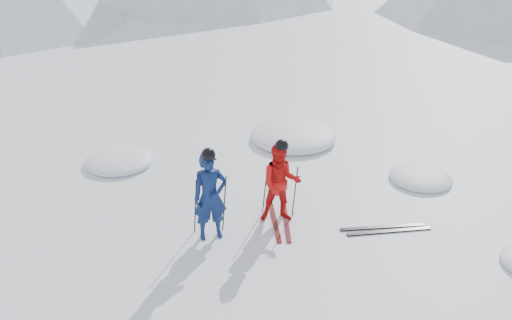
{
  "coord_description": "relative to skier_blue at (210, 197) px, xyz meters",
  "views": [
    {
      "loc": [
        -2.28,
        -9.33,
        5.94
      ],
      "look_at": [
        -2.02,
        0.5,
        1.1
      ],
      "focal_mm": 38.0,
      "sensor_mm": 36.0,
      "label": 1
    }
  ],
  "objects": [
    {
      "name": "pole_red_right",
      "position": [
        1.66,
        0.72,
        -0.33
      ],
      "size": [
        0.11,
        0.08,
        1.11
      ],
      "primitive_type": "cylinder",
      "rotation": [
        -0.05,
        0.08,
        0.0
      ],
      "color": "black",
      "rests_on": "ground"
    },
    {
      "name": "ski_loose_b",
      "position": [
        3.46,
        0.05,
        -0.87
      ],
      "size": [
        1.7,
        0.29,
        0.03
      ],
      "primitive_type": "cube",
      "rotation": [
        0.0,
        0.0,
        1.69
      ],
      "color": "black",
      "rests_on": "ground"
    },
    {
      "name": "snow_lumps",
      "position": [
        1.72,
        3.48,
        -0.88
      ],
      "size": [
        9.65,
        7.36,
        0.51
      ],
      "color": "white",
      "rests_on": "ground"
    },
    {
      "name": "ski_loose_a",
      "position": [
        3.36,
        0.2,
        -0.87
      ],
      "size": [
        1.7,
        0.23,
        0.03
      ],
      "primitive_type": "cube",
      "rotation": [
        0.0,
        0.0,
        1.65
      ],
      "color": "black",
      "rests_on": "ground"
    },
    {
      "name": "pole_blue_left",
      "position": [
        -0.3,
        0.15,
        -0.29
      ],
      "size": [
        0.12,
        0.08,
        1.18
      ],
      "primitive_type": "cylinder",
      "rotation": [
        0.05,
        0.08,
        0.0
      ],
      "color": "black",
      "rests_on": "ground"
    },
    {
      "name": "pole_blue_right",
      "position": [
        0.25,
        0.25,
        -0.29
      ],
      "size": [
        0.12,
        0.07,
        1.18
      ],
      "primitive_type": "cylinder",
      "rotation": [
        -0.04,
        0.08,
        0.0
      ],
      "color": "black",
      "rests_on": "ground"
    },
    {
      "name": "ski_worn_left",
      "position": [
        1.24,
        0.57,
        -0.87
      ],
      "size": [
        0.2,
        1.7,
        0.03
      ],
      "primitive_type": "cube",
      "rotation": [
        0.0,
        0.0,
        0.07
      ],
      "color": "black",
      "rests_on": "ground"
    },
    {
      "name": "skier_blue",
      "position": [
        0.0,
        0.0,
        0.0
      ],
      "size": [
        0.73,
        0.58,
        1.77
      ],
      "primitive_type": "imported",
      "rotation": [
        0.0,
        0.0,
        0.27
      ],
      "color": "#0D1F53",
      "rests_on": "ground"
    },
    {
      "name": "ski_worn_right",
      "position": [
        1.48,
        0.57,
        -0.87
      ],
      "size": [
        0.09,
        1.7,
        0.03
      ],
      "primitive_type": "cube",
      "rotation": [
        0.0,
        0.0,
        -0.0
      ],
      "color": "black",
      "rests_on": "ground"
    },
    {
      "name": "ground",
      "position": [
        2.9,
        0.58,
        -0.88
      ],
      "size": [
        160.0,
        160.0,
        0.0
      ],
      "primitive_type": "plane",
      "color": "white",
      "rests_on": "ground"
    },
    {
      "name": "pole_red_left",
      "position": [
        1.06,
        0.82,
        -0.33
      ],
      "size": [
        0.11,
        0.09,
        1.11
      ],
      "primitive_type": "cylinder",
      "rotation": [
        0.06,
        0.08,
        0.0
      ],
      "color": "black",
      "rests_on": "ground"
    },
    {
      "name": "skier_red",
      "position": [
        1.36,
        0.57,
        -0.05
      ],
      "size": [
        0.83,
        0.66,
        1.66
      ],
      "primitive_type": "imported",
      "rotation": [
        0.0,
        0.0,
        0.03
      ],
      "color": "red",
      "rests_on": "ground"
    }
  ]
}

